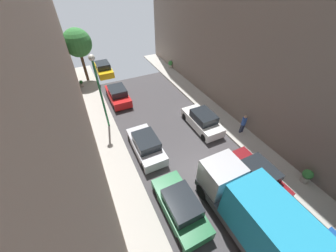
{
  "coord_description": "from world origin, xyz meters",
  "views": [
    {
      "loc": [
        -5.67,
        -6.21,
        11.1
      ],
      "look_at": [
        -0.15,
        5.04,
        0.5
      ],
      "focal_mm": 20.68,
      "sensor_mm": 36.0,
      "label": 1
    }
  ],
  "objects_px": {
    "parked_car_left_3": "(146,145)",
    "parked_car_left_5": "(103,69)",
    "parked_car_left_2": "(180,206)",
    "potted_plant_1": "(170,64)",
    "parked_car_right_2": "(256,175)",
    "potted_plant_3": "(81,83)",
    "lamp_post": "(98,84)",
    "pedestrian": "(243,123)",
    "parked_car_left_4": "(118,95)",
    "delivery_truck": "(255,216)",
    "street_tree_0": "(77,43)",
    "potted_plant_2": "(307,176)",
    "parked_car_right_3": "(202,121)"
  },
  "relations": [
    {
      "from": "delivery_truck",
      "to": "potted_plant_2",
      "type": "bearing_deg",
      "value": 7.09
    },
    {
      "from": "potted_plant_3",
      "to": "lamp_post",
      "type": "xyz_separation_m",
      "value": [
        1.16,
        -8.35,
        3.63
      ]
    },
    {
      "from": "parked_car_left_3",
      "to": "pedestrian",
      "type": "height_order",
      "value": "pedestrian"
    },
    {
      "from": "delivery_truck",
      "to": "lamp_post",
      "type": "height_order",
      "value": "lamp_post"
    },
    {
      "from": "parked_car_left_2",
      "to": "potted_plant_3",
      "type": "height_order",
      "value": "parked_car_left_2"
    },
    {
      "from": "parked_car_left_2",
      "to": "potted_plant_2",
      "type": "distance_m",
      "value": 8.46
    },
    {
      "from": "parked_car_left_3",
      "to": "potted_plant_2",
      "type": "height_order",
      "value": "parked_car_left_3"
    },
    {
      "from": "delivery_truck",
      "to": "pedestrian",
      "type": "xyz_separation_m",
      "value": [
        5.23,
        6.2,
        -0.71
      ]
    },
    {
      "from": "parked_car_left_4",
      "to": "parked_car_left_5",
      "type": "distance_m",
      "value": 7.07
    },
    {
      "from": "parked_car_right_3",
      "to": "potted_plant_3",
      "type": "height_order",
      "value": "parked_car_right_3"
    },
    {
      "from": "parked_car_left_2",
      "to": "parked_car_right_3",
      "type": "xyz_separation_m",
      "value": [
        5.4,
        5.88,
        0.0
      ]
    },
    {
      "from": "street_tree_0",
      "to": "parked_car_left_4",
      "type": "bearing_deg",
      "value": -70.12
    },
    {
      "from": "parked_car_left_4",
      "to": "potted_plant_2",
      "type": "distance_m",
      "value": 17.16
    },
    {
      "from": "parked_car_left_2",
      "to": "potted_plant_1",
      "type": "bearing_deg",
      "value": 64.91
    },
    {
      "from": "parked_car_left_3",
      "to": "parked_car_right_2",
      "type": "relative_size",
      "value": 1.0
    },
    {
      "from": "parked_car_right_3",
      "to": "potted_plant_1",
      "type": "distance_m",
      "value": 12.66
    },
    {
      "from": "potted_plant_2",
      "to": "parked_car_right_3",
      "type": "bearing_deg",
      "value": 110.59
    },
    {
      "from": "parked_car_left_4",
      "to": "parked_car_right_2",
      "type": "bearing_deg",
      "value": -68.3
    },
    {
      "from": "parked_car_right_3",
      "to": "potted_plant_3",
      "type": "relative_size",
      "value": 5.45
    },
    {
      "from": "pedestrian",
      "to": "potted_plant_1",
      "type": "xyz_separation_m",
      "value": [
        0.57,
        14.42,
        -0.44
      ]
    },
    {
      "from": "parked_car_left_3",
      "to": "potted_plant_3",
      "type": "relative_size",
      "value": 5.45
    },
    {
      "from": "parked_car_left_2",
      "to": "pedestrian",
      "type": "height_order",
      "value": "pedestrian"
    },
    {
      "from": "parked_car_left_5",
      "to": "parked_car_right_3",
      "type": "xyz_separation_m",
      "value": [
        5.4,
        -14.46,
        0.0
      ]
    },
    {
      "from": "parked_car_right_2",
      "to": "potted_plant_3",
      "type": "distance_m",
      "value": 20.03
    },
    {
      "from": "parked_car_left_2",
      "to": "potted_plant_1",
      "type": "xyz_separation_m",
      "value": [
        8.5,
        18.16,
        -0.09
      ]
    },
    {
      "from": "street_tree_0",
      "to": "potted_plant_1",
      "type": "xyz_separation_m",
      "value": [
        10.69,
        -1.17,
        -3.83
      ]
    },
    {
      "from": "parked_car_right_2",
      "to": "potted_plant_3",
      "type": "bearing_deg",
      "value": 114.98
    },
    {
      "from": "street_tree_0",
      "to": "potted_plant_2",
      "type": "relative_size",
      "value": 5.9
    },
    {
      "from": "delivery_truck",
      "to": "potted_plant_2",
      "type": "distance_m",
      "value": 5.72
    },
    {
      "from": "parked_car_left_4",
      "to": "parked_car_right_2",
      "type": "distance_m",
      "value": 14.6
    },
    {
      "from": "delivery_truck",
      "to": "lamp_post",
      "type": "relative_size",
      "value": 1.06
    },
    {
      "from": "street_tree_0",
      "to": "potted_plant_3",
      "type": "distance_m",
      "value": 4.27
    },
    {
      "from": "parked_car_left_2",
      "to": "potted_plant_3",
      "type": "xyz_separation_m",
      "value": [
        -3.06,
        17.86,
        -0.16
      ]
    },
    {
      "from": "potted_plant_3",
      "to": "lamp_post",
      "type": "relative_size",
      "value": 0.12
    },
    {
      "from": "street_tree_0",
      "to": "parked_car_right_2",
      "type": "bearing_deg",
      "value": -68.85
    },
    {
      "from": "delivery_truck",
      "to": "parked_car_right_2",
      "type": "bearing_deg",
      "value": 38.7
    },
    {
      "from": "parked_car_right_3",
      "to": "parked_car_left_2",
      "type": "bearing_deg",
      "value": -132.58
    },
    {
      "from": "parked_car_left_3",
      "to": "parked_car_left_5",
      "type": "xyz_separation_m",
      "value": [
        0.0,
        15.07,
        0.0
      ]
    },
    {
      "from": "parked_car_left_5",
      "to": "parked_car_right_2",
      "type": "bearing_deg",
      "value": -75.34
    },
    {
      "from": "parked_car_left_3",
      "to": "parked_car_left_4",
      "type": "bearing_deg",
      "value": 90.0
    },
    {
      "from": "parked_car_left_5",
      "to": "parked_car_right_2",
      "type": "relative_size",
      "value": 1.0
    },
    {
      "from": "potted_plant_1",
      "to": "lamp_post",
      "type": "relative_size",
      "value": 0.15
    },
    {
      "from": "parked_car_left_2",
      "to": "lamp_post",
      "type": "bearing_deg",
      "value": 101.3
    },
    {
      "from": "potted_plant_3",
      "to": "parked_car_right_3",
      "type": "bearing_deg",
      "value": -54.77
    },
    {
      "from": "parked_car_right_3",
      "to": "potted_plant_3",
      "type": "bearing_deg",
      "value": 125.23
    },
    {
      "from": "parked_car_right_2",
      "to": "parked_car_left_4",
      "type": "bearing_deg",
      "value": 111.7
    },
    {
      "from": "parked_car_left_5",
      "to": "delivery_truck",
      "type": "relative_size",
      "value": 0.64
    },
    {
      "from": "parked_car_left_2",
      "to": "parked_car_left_4",
      "type": "relative_size",
      "value": 1.0
    },
    {
      "from": "parked_car_right_2",
      "to": "potted_plant_3",
      "type": "relative_size",
      "value": 5.45
    },
    {
      "from": "parked_car_right_3",
      "to": "pedestrian",
      "type": "height_order",
      "value": "pedestrian"
    }
  ]
}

